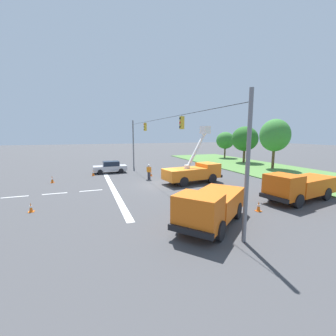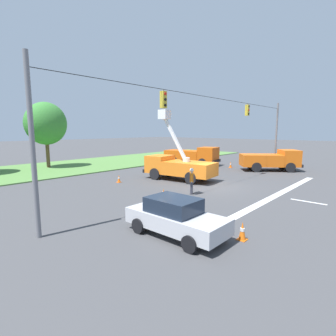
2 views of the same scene
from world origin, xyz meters
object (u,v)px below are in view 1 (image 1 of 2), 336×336
Objects in this scene: sedan_silver at (110,167)px; road_worker at (149,171)px; tree_far_west at (225,140)px; traffic_cone_mid_left at (199,172)px; traffic_cone_lane_edge_a at (151,174)px; traffic_cone_foreground_right at (52,179)px; utility_truck_support_near at (299,186)px; utility_truck_bucket_lift at (194,171)px; utility_truck_support_far at (211,205)px; tree_centre at (275,135)px; tree_west at (245,139)px; traffic_cone_near_bucket at (31,208)px; traffic_cone_mid_right at (259,206)px; traffic_cone_foreground_left at (93,173)px.

road_worker reaches higher than sedan_silver.
tree_far_west reaches higher than traffic_cone_mid_left.
traffic_cone_foreground_right is at bearing -89.71° from traffic_cone_lane_edge_a.
utility_truck_support_near is 9.26× the size of traffic_cone_foreground_right.
utility_truck_bucket_lift is 3.67× the size of road_worker.
utility_truck_support_far is at bearing 32.61° from traffic_cone_foreground_right.
tree_centre is 17.19m from utility_truck_support_near.
utility_truck_support_far is at bearing -25.67° from traffic_cone_mid_left.
traffic_cone_near_bucket is at bearing -61.81° from tree_west.
utility_truck_support_near reaches higher than traffic_cone_mid_left.
traffic_cone_mid_left is at bearing 168.57° from traffic_cone_mid_right.
utility_truck_support_near is 3.94× the size of road_worker.
tree_west is 22.08m from road_worker.
traffic_cone_mid_left is (15.54, -14.51, -3.48)m from tree_far_west.
traffic_cone_mid_right is 15.20m from traffic_cone_lane_edge_a.
traffic_cone_mid_right is (13.96, -15.20, -4.61)m from tree_centre.
traffic_cone_mid_left is at bearing 63.42° from sedan_silver.
traffic_cone_foreground_right is at bearing -91.59° from tree_centre.
tree_west reaches higher than traffic_cone_lane_edge_a.
tree_far_west is at bearing 156.07° from utility_truck_support_near.
tree_west is 24.16m from sedan_silver.
traffic_cone_lane_edge_a is (4.13, 4.47, -0.52)m from sedan_silver.
utility_truck_bucket_lift is (19.69, -17.35, -2.53)m from tree_far_west.
traffic_cone_mid_right is at bearing 43.97° from traffic_cone_foreground_right.
utility_truck_support_near is 10.99× the size of traffic_cone_near_bucket.
utility_truck_bucket_lift is 11.24m from utility_truck_support_far.
traffic_cone_near_bucket is 1.09× the size of traffic_cone_lane_edge_a.
tree_far_west is 0.86× the size of utility_truck_bucket_lift.
traffic_cone_foreground_left is 1.27× the size of traffic_cone_lane_edge_a.
road_worker is 6.92m from traffic_cone_mid_left.
utility_truck_support_far is 3.45× the size of road_worker.
utility_truck_support_far is 9.64× the size of traffic_cone_mid_left.
road_worker reaches higher than traffic_cone_foreground_right.
tree_west is at bearing 118.19° from traffic_cone_near_bucket.
tree_west reaches higher than traffic_cone_foreground_left.
traffic_cone_near_bucket is (4.39, -14.33, -0.95)m from utility_truck_bucket_lift.
utility_truck_support_near reaches higher than utility_truck_support_far.
road_worker is at bearing 31.31° from sedan_silver.
tree_centre is at bearing 127.36° from utility_truck_support_far.
traffic_cone_mid_right is 1.11× the size of traffic_cone_near_bucket.
tree_west is 1.51× the size of sedan_silver.
sedan_silver reaches higher than traffic_cone_near_bucket.
road_worker is at bearing -52.60° from tree_far_west.
traffic_cone_mid_right is (17.58, 10.02, -0.02)m from traffic_cone_foreground_left.
traffic_cone_foreground_left is at bearing -58.41° from sedan_silver.
utility_truck_bucket_lift is 6.25m from traffic_cone_lane_edge_a.
sedan_silver is (-9.42, -7.67, -0.47)m from utility_truck_bucket_lift.
traffic_cone_foreground_right is at bearing -56.65° from traffic_cone_foreground_left.
utility_truck_bucket_lift is at bearing 69.77° from traffic_cone_foreground_right.
utility_truck_bucket_lift is at bearing 51.09° from traffic_cone_foreground_left.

